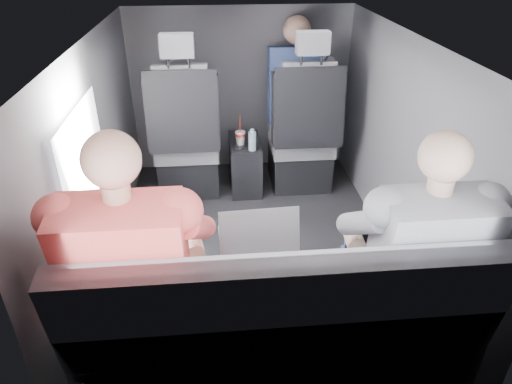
{
  "coord_description": "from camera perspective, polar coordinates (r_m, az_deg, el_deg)",
  "views": [
    {
      "loc": [
        -0.21,
        -2.43,
        1.84
      ],
      "look_at": [
        0.0,
        -0.05,
        0.47
      ],
      "focal_mm": 32.0,
      "sensor_mm": 36.0,
      "label": 1
    }
  ],
  "objects": [
    {
      "name": "floor",
      "position": [
        3.05,
        -0.15,
        -7.22
      ],
      "size": [
        2.6,
        2.6,
        0.0
      ],
      "primitive_type": "plane",
      "color": "black",
      "rests_on": "ground"
    },
    {
      "name": "ceiling",
      "position": [
        2.48,
        -0.19,
        18.49
      ],
      "size": [
        2.6,
        2.6,
        0.0
      ],
      "primitive_type": "plane",
      "rotation": [
        3.14,
        0.0,
        0.0
      ],
      "color": "#B2B2AD",
      "rests_on": "panel_back"
    },
    {
      "name": "panel_left",
      "position": [
        2.78,
        -19.04,
        3.33
      ],
      "size": [
        0.02,
        2.6,
        1.35
      ],
      "primitive_type": "cube",
      "color": "#56565B",
      "rests_on": "floor"
    },
    {
      "name": "panel_right",
      "position": [
        2.91,
        17.82,
        4.79
      ],
      "size": [
        0.02,
        2.6,
        1.35
      ],
      "primitive_type": "cube",
      "color": "#56565B",
      "rests_on": "floor"
    },
    {
      "name": "panel_front",
      "position": [
        3.91,
        -1.9,
        12.5
      ],
      "size": [
        1.8,
        0.02,
        1.35
      ],
      "primitive_type": "cube",
      "color": "#56565B",
      "rests_on": "floor"
    },
    {
      "name": "panel_back",
      "position": [
        1.63,
        4.04,
        -15.69
      ],
      "size": [
        1.8,
        0.02,
        1.35
      ],
      "primitive_type": "cube",
      "color": "#56565B",
      "rests_on": "floor"
    },
    {
      "name": "side_window",
      "position": [
        2.42,
        -20.85,
        4.96
      ],
      "size": [
        0.02,
        0.75,
        0.42
      ],
      "primitive_type": "cube",
      "color": "white",
      "rests_on": "panel_left"
    },
    {
      "name": "seatbelt",
      "position": [
        3.33,
        6.66,
        11.48
      ],
      "size": [
        0.35,
        0.11,
        0.59
      ],
      "primitive_type": "cube",
      "rotation": [
        -0.14,
        0.49,
        0.0
      ],
      "color": "black",
      "rests_on": "front_seat_right"
    },
    {
      "name": "front_seat_left",
      "position": [
        3.58,
        -8.61,
        5.77
      ],
      "size": [
        0.52,
        0.58,
        1.26
      ],
      "color": "black",
      "rests_on": "floor"
    },
    {
      "name": "front_seat_right",
      "position": [
        3.63,
        5.78,
        6.34
      ],
      "size": [
        0.52,
        0.58,
        1.26
      ],
      "color": "black",
      "rests_on": "floor"
    },
    {
      "name": "center_console",
      "position": [
        3.69,
        -1.37,
        3.51
      ],
      "size": [
        0.24,
        0.48,
        0.41
      ],
      "color": "black",
      "rests_on": "floor"
    },
    {
      "name": "rear_bench",
      "position": [
        2.06,
        2.61,
        -18.15
      ],
      "size": [
        1.6,
        0.57,
        0.92
      ],
      "color": "slate",
      "rests_on": "floor"
    },
    {
      "name": "soda_cup",
      "position": [
        3.52,
        -1.98,
        6.8
      ],
      "size": [
        0.08,
        0.08,
        0.24
      ],
      "color": "white",
      "rests_on": "center_console"
    },
    {
      "name": "water_bottle",
      "position": [
        3.43,
        -0.47,
        6.45
      ],
      "size": [
        0.06,
        0.06,
        0.17
      ],
      "color": "#A4C2DE",
      "rests_on": "center_console"
    },
    {
      "name": "laptop_white",
      "position": [
        2.06,
        -14.58,
        -7.04
      ],
      "size": [
        0.37,
        0.37,
        0.25
      ],
      "color": "white",
      "rests_on": "passenger_rear_left"
    },
    {
      "name": "laptop_silver",
      "position": [
        2.07,
        0.21,
        -5.69
      ],
      "size": [
        0.36,
        0.32,
        0.25
      ],
      "color": "#A5A5AA",
      "rests_on": "rear_bench"
    },
    {
      "name": "laptop_black",
      "position": [
        2.15,
        16.69,
        -5.77
      ],
      "size": [
        0.41,
        0.44,
        0.24
      ],
      "color": "black",
      "rests_on": "passenger_rear_right"
    },
    {
      "name": "passenger_rear_left",
      "position": [
        1.91,
        -14.6,
        -9.59
      ],
      "size": [
        0.55,
        0.66,
        1.3
      ],
      "color": "#2F2E33",
      "rests_on": "rear_bench"
    },
    {
      "name": "passenger_rear_right",
      "position": [
        2.04,
        18.54,
        -7.89
      ],
      "size": [
        0.52,
        0.64,
        1.26
      ],
      "color": "navy",
      "rests_on": "rear_bench"
    },
    {
      "name": "passenger_front_right",
      "position": [
        3.74,
        4.85,
        12.94
      ],
      "size": [
        0.42,
        0.42,
        0.87
      ],
      "color": "navy",
      "rests_on": "front_seat_right"
    }
  ]
}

